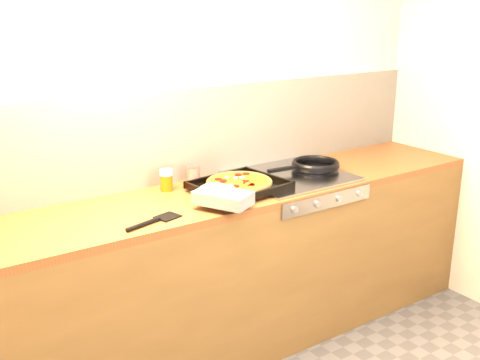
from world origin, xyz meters
TOP-DOWN VIEW (x-y plane):
  - room_shell at (0.00, 1.39)m, footprint 3.20×3.20m
  - counter_run at (0.00, 1.10)m, footprint 3.20×0.62m
  - stovetop at (0.45, 1.10)m, footprint 0.60×0.56m
  - pizza_on_tray at (0.02, 1.01)m, footprint 0.58×0.55m
  - frying_pan at (0.62, 1.10)m, footprint 0.47×0.30m
  - tomato_can at (-0.05, 1.29)m, footprint 0.08×0.08m
  - juice_glass at (-0.23, 1.27)m, footprint 0.08×0.08m
  - wooden_spoon at (0.21, 1.26)m, footprint 0.28×0.15m
  - black_spatula at (-0.48, 0.90)m, footprint 0.29×0.13m

SIDE VIEW (x-z plane):
  - counter_run at x=0.00m, z-range 0.00..0.90m
  - stovetop at x=0.45m, z-range 0.90..0.92m
  - black_spatula at x=-0.48m, z-range 0.90..0.92m
  - wooden_spoon at x=0.21m, z-range 0.90..0.92m
  - frying_pan at x=0.62m, z-range 0.92..0.96m
  - pizza_on_tray at x=0.02m, z-range 0.91..0.98m
  - tomato_can at x=-0.05m, z-range 0.90..1.00m
  - juice_glass at x=-0.23m, z-range 0.90..1.01m
  - room_shell at x=0.00m, z-range -0.45..2.75m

